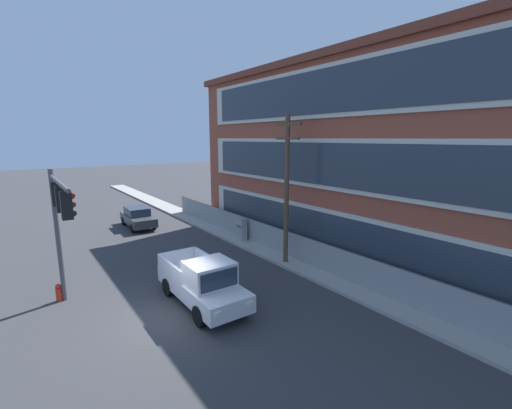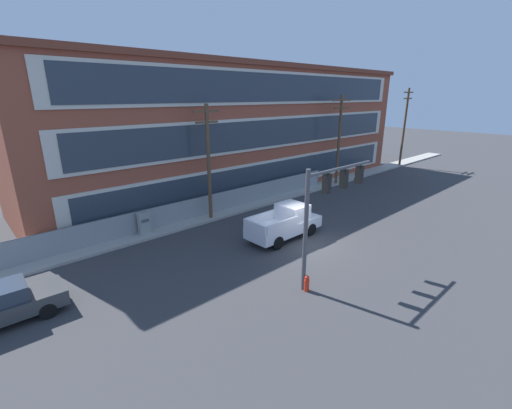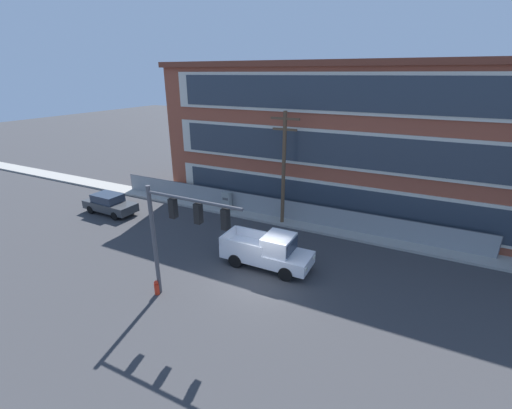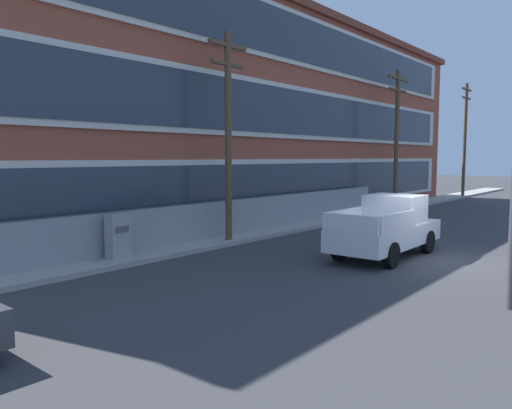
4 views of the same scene
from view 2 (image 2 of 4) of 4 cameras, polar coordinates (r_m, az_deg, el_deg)
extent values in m
plane|color=#38383A|center=(21.30, 7.69, -6.17)|extent=(160.00, 160.00, 0.00)
cube|color=#9E9B93|center=(26.30, -4.86, -1.17)|extent=(80.00, 1.82, 0.16)
cube|color=brown|center=(33.31, -2.65, 12.24)|extent=(37.97, 9.46, 10.78)
cube|color=beige|center=(30.37, 3.30, 5.17)|extent=(34.94, 0.10, 2.59)
cube|color=#2D3844|center=(30.33, 3.38, 5.15)|extent=(33.42, 0.06, 2.16)
cube|color=beige|center=(29.80, 3.42, 11.93)|extent=(34.94, 0.10, 2.59)
cube|color=#2D3844|center=(29.76, 3.51, 11.92)|extent=(33.42, 0.06, 2.16)
cube|color=beige|center=(29.65, 3.56, 18.85)|extent=(34.94, 0.10, 2.59)
cube|color=#2D3844|center=(29.61, 3.64, 18.85)|extent=(33.42, 0.06, 2.16)
cube|color=brown|center=(33.24, -2.80, 21.88)|extent=(38.47, 9.96, 0.40)
cube|color=gray|center=(24.77, -10.59, -0.87)|extent=(28.92, 0.04, 1.60)
cylinder|color=#4C4C51|center=(34.32, 10.25, 4.37)|extent=(0.06, 0.06, 1.60)
cylinder|color=#4C4C51|center=(24.53, -10.69, 0.90)|extent=(28.92, 0.05, 0.05)
cylinder|color=#4C4C51|center=(15.23, 8.25, -4.62)|extent=(0.20, 0.20, 5.66)
cylinder|color=#4C4C51|center=(16.40, 14.06, 5.90)|extent=(4.85, 0.14, 0.14)
cube|color=black|center=(15.65, 11.71, 3.44)|extent=(0.28, 0.32, 0.90)
cylinder|color=#4B0807|center=(15.68, 11.24, 4.56)|extent=(0.04, 0.18, 0.18)
cylinder|color=#503E08|center=(15.75, 11.18, 3.57)|extent=(0.04, 0.18, 0.18)
cylinder|color=green|center=(15.82, 11.12, 2.59)|extent=(0.04, 0.18, 0.18)
cube|color=black|center=(16.73, 14.44, 4.18)|extent=(0.28, 0.32, 0.90)
cylinder|color=#4B0807|center=(16.77, 14.00, 5.22)|extent=(0.04, 0.18, 0.18)
cylinder|color=#503E08|center=(16.83, 13.93, 4.29)|extent=(0.04, 0.18, 0.18)
cylinder|color=green|center=(16.89, 13.86, 3.37)|extent=(0.04, 0.18, 0.18)
cube|color=black|center=(17.86, 16.83, 4.81)|extent=(0.28, 0.32, 0.90)
cylinder|color=red|center=(17.89, 16.42, 5.79)|extent=(0.04, 0.18, 0.18)
cylinder|color=#503E08|center=(17.95, 16.34, 4.91)|extent=(0.04, 0.18, 0.18)
cylinder|color=#0A4011|center=(18.01, 16.27, 4.05)|extent=(0.04, 0.18, 0.18)
cube|color=silver|center=(21.50, 4.74, -3.67)|extent=(5.14, 1.95, 0.70)
cube|color=silver|center=(21.72, 6.08, -1.15)|extent=(1.54, 1.79, 0.97)
cube|color=#283342|center=(22.29, 7.42, -0.70)|extent=(0.06, 1.59, 0.72)
cube|color=silver|center=(21.09, 0.83, -2.21)|extent=(2.57, 0.13, 0.56)
cube|color=silver|center=(19.90, 4.45, -3.51)|extent=(2.57, 0.13, 0.56)
cube|color=silver|center=(19.60, -0.24, -3.81)|extent=(0.11, 1.86, 0.56)
cylinder|color=black|center=(23.25, 5.68, -2.94)|extent=(0.80, 0.26, 0.80)
cylinder|color=black|center=(22.20, 9.11, -4.11)|extent=(0.80, 0.26, 0.80)
cylinder|color=black|center=(21.19, 0.10, -4.96)|extent=(0.80, 0.26, 0.80)
cylinder|color=black|center=(20.03, 3.59, -6.39)|extent=(0.80, 0.26, 0.80)
cube|color=white|center=(23.72, 7.77, -1.42)|extent=(0.06, 0.24, 0.16)
cube|color=white|center=(22.94, 10.38, -2.23)|extent=(0.06, 0.24, 0.16)
cube|color=#383A3D|center=(17.13, -36.63, -13.73)|extent=(4.45, 1.86, 0.64)
cylinder|color=black|center=(18.05, -32.35, -12.51)|extent=(0.65, 0.22, 0.64)
cylinder|color=black|center=(16.63, -31.37, -14.92)|extent=(0.65, 0.22, 0.64)
cylinder|color=brown|center=(23.92, -7.88, 6.64)|extent=(0.26, 0.26, 8.08)
cube|color=brown|center=(23.50, -8.26, 15.13)|extent=(2.03, 0.14, 0.14)
cube|color=brown|center=(23.55, -8.18, 13.43)|extent=(1.72, 0.14, 0.14)
cylinder|color=brown|center=(34.54, 13.64, 10.18)|extent=(0.26, 0.26, 8.63)
cube|color=brown|center=(34.28, 14.12, 16.50)|extent=(2.76, 0.14, 0.14)
cube|color=brown|center=(34.29, 14.03, 15.34)|extent=(2.35, 0.14, 0.14)
cylinder|color=brown|center=(46.60, 23.45, 11.56)|extent=(0.26, 0.26, 9.41)
cube|color=brown|center=(46.44, 24.11, 16.70)|extent=(2.26, 0.14, 0.14)
cube|color=brown|center=(46.44, 24.00, 15.85)|extent=(1.92, 0.14, 0.14)
cube|color=#939993|center=(22.74, -18.14, -3.20)|extent=(0.71, 0.44, 1.59)
cube|color=#515151|center=(22.44, -17.96, -2.60)|extent=(0.50, 0.02, 0.20)
cylinder|color=red|center=(16.25, 8.42, -13.14)|extent=(0.24, 0.24, 0.58)
sphere|color=red|center=(16.06, 8.49, -11.98)|extent=(0.22, 0.22, 0.22)
camera|label=1|loc=(28.12, 32.55, 11.58)|focal=24.00mm
camera|label=3|loc=(22.09, 55.38, 15.11)|focal=24.00mm
camera|label=4|loc=(8.27, -42.52, -26.85)|focal=35.00mm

